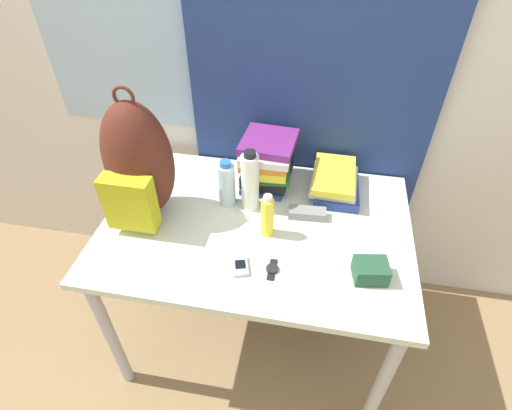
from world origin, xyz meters
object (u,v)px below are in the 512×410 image
sunscreen_bottle (267,216)px  cell_phone (240,266)px  book_stack_left (268,161)px  camera_pouch (371,271)px  wristwatch (272,269)px  sports_bottle (250,182)px  book_stack_center (335,183)px  sunglasses_case (307,213)px  water_bottle (227,184)px  backpack (138,165)px

sunscreen_bottle → cell_phone: (-0.06, -0.19, -0.08)m
book_stack_left → cell_phone: book_stack_left is taller
book_stack_left → camera_pouch: 0.63m
cell_phone → wristwatch: cell_phone is taller
sports_bottle → cell_phone: sports_bottle is taller
book_stack_center → sports_bottle: sports_bottle is taller
sunglasses_case → water_bottle: bearing=176.2°
book_stack_left → wristwatch: size_ratio=2.87×
book_stack_left → sports_bottle: sports_bottle is taller
cell_phone → sunglasses_case: size_ratio=0.66×
sunglasses_case → cell_phone: bearing=-124.2°
water_bottle → camera_pouch: 0.65m
cell_phone → sunscreen_bottle: bearing=70.8°
book_stack_left → water_bottle: size_ratio=1.30×
backpack → wristwatch: bearing=-21.3°
backpack → book_stack_left: (0.45, 0.27, -0.11)m
wristwatch → book_stack_left: bearing=101.3°
water_bottle → sunscreen_bottle: (0.19, -0.14, -0.01)m
backpack → wristwatch: backpack is taller
sunscreen_bottle → wristwatch: sunscreen_bottle is taller
wristwatch → cell_phone: bearing=-175.6°
water_bottle → sunglasses_case: (0.33, -0.02, -0.08)m
backpack → sunscreen_bottle: size_ratio=2.87×
backpack → book_stack_center: bearing=19.7°
water_bottle → wristwatch: (0.24, -0.32, -0.10)m
sports_bottle → sunglasses_case: sports_bottle is taller
sports_bottle → book_stack_center: bearing=25.1°
sunscreen_bottle → backpack: bearing=176.0°
camera_pouch → sunglasses_case: bearing=131.7°
sunscreen_bottle → book_stack_left: bearing=99.0°
cell_phone → book_stack_left: bearing=88.1°
wristwatch → water_bottle: bearing=126.6°
book_stack_center → sunscreen_bottle: size_ratio=1.46×
book_stack_left → sunscreen_bottle: (0.05, -0.30, -0.03)m
book_stack_center → water_bottle: 0.46m
backpack → sports_bottle: (0.40, 0.11, -0.10)m
book_stack_center → wristwatch: book_stack_center is taller
backpack → book_stack_center: (0.74, 0.27, -0.18)m
book_stack_center → wristwatch: size_ratio=2.85×
camera_pouch → book_stack_center: bearing=107.2°
backpack → water_bottle: size_ratio=2.53×
backpack → water_bottle: 0.35m
book_stack_left → wristwatch: bearing=-78.7°
backpack → sports_bottle: backpack is taller
sports_bottle → wristwatch: 0.37m
water_bottle → sunglasses_case: size_ratio=1.39×
backpack → camera_pouch: (0.88, -0.18, -0.20)m
sports_bottle → cell_phone: size_ratio=2.69×
cell_phone → wristwatch: (0.11, 0.01, -0.00)m
cell_phone → backpack: bearing=152.9°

